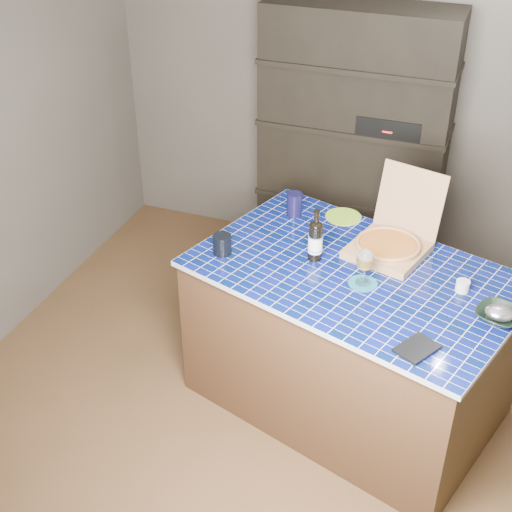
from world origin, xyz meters
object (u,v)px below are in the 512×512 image
at_px(wine_glass, 365,261).
at_px(pizza_box, 390,242).
at_px(kitchen_island, 350,339).
at_px(mead_bottle, 315,240).
at_px(dvd_case, 417,349).
at_px(bowl, 499,315).

bearing_deg(wine_glass, pizza_box, 79.87).
distance_m(kitchen_island, mead_bottle, 0.58).
relative_size(pizza_box, dvd_case, 2.87).
height_order(kitchen_island, bowl, bowl).
distance_m(mead_bottle, bowl, 0.94).
height_order(pizza_box, dvd_case, pizza_box).
distance_m(wine_glass, dvd_case, 0.53).
bearing_deg(kitchen_island, wine_glass, -41.05).
bearing_deg(mead_bottle, dvd_case, -40.74).
bearing_deg(wine_glass, bowl, -5.50).
xyz_separation_m(wine_glass, dvd_case, (0.33, -0.39, -0.13)).
distance_m(pizza_box, mead_bottle, 0.40).
relative_size(kitchen_island, dvd_case, 10.02).
relative_size(mead_bottle, dvd_case, 1.57).
distance_m(pizza_box, wine_glass, 0.35).
bearing_deg(dvd_case, kitchen_island, 157.41).
relative_size(dvd_case, bowl, 0.90).
bearing_deg(pizza_box, kitchen_island, -100.74).
relative_size(pizza_box, bowl, 2.57).
height_order(pizza_box, wine_glass, pizza_box).
bearing_deg(wine_glass, mead_bottle, 155.25).
xyz_separation_m(kitchen_island, wine_glass, (0.06, -0.09, 0.56)).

